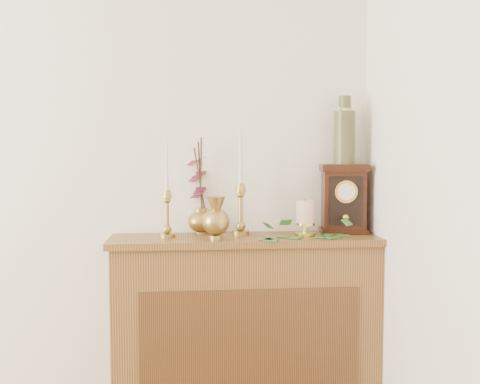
{
  "coord_description": "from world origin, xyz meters",
  "views": [
    {
      "loc": [
        1.13,
        -0.43,
        1.31
      ],
      "look_at": [
        1.37,
        2.05,
        1.14
      ],
      "focal_mm": 42.0,
      "sensor_mm": 36.0,
      "label": 1
    }
  ],
  "objects": [
    {
      "name": "console_shelf",
      "position": [
        1.4,
        2.1,
        0.44
      ],
      "size": [
        1.24,
        0.34,
        0.93
      ],
      "color": "brown",
      "rests_on": "ground"
    },
    {
      "name": "candlestick_left",
      "position": [
        1.04,
        2.1,
        1.07
      ],
      "size": [
        0.07,
        0.07,
        0.44
      ],
      "rotation": [
        0.0,
        0.0,
        0.0
      ],
      "color": "#A68F42",
      "rests_on": "console_shelf"
    },
    {
      "name": "candlestick_center",
      "position": [
        1.38,
        2.14,
        1.09
      ],
      "size": [
        0.08,
        0.08,
        0.49
      ],
      "rotation": [
        0.0,
        0.0,
        -0.13
      ],
      "color": "#A68F42",
      "rests_on": "console_shelf"
    },
    {
      "name": "bud_vase",
      "position": [
        1.26,
        2.0,
        1.02
      ],
      "size": [
        0.12,
        0.12,
        0.19
      ],
      "rotation": [
        0.0,
        0.0,
        -0.28
      ],
      "color": "#A68F42",
      "rests_on": "console_shelf"
    },
    {
      "name": "ginger_jar",
      "position": [
        1.19,
        2.24,
        1.13
      ],
      "size": [
        0.18,
        0.2,
        0.45
      ],
      "rotation": [
        0.0,
        0.0,
        -0.39
      ],
      "color": "#A68F42",
      "rests_on": "console_shelf"
    },
    {
      "name": "pillar_candle_left",
      "position": [
        1.68,
        2.09,
        1.01
      ],
      "size": [
        0.08,
        0.08,
        0.16
      ],
      "rotation": [
        0.0,
        0.0,
        -0.42
      ],
      "color": "gold",
      "rests_on": "console_shelf"
    },
    {
      "name": "pillar_candle_right",
      "position": [
        1.67,
        2.07,
        1.02
      ],
      "size": [
        0.09,
        0.09,
        0.17
      ],
      "rotation": [
        0.0,
        0.0,
        -0.12
      ],
      "color": "gold",
      "rests_on": "console_shelf"
    },
    {
      "name": "ivy_garland",
      "position": [
        1.72,
        2.03,
        0.94
      ],
      "size": [
        0.51,
        0.22,
        0.09
      ],
      "rotation": [
        0.0,
        0.0,
        -0.17
      ],
      "color": "#356A28",
      "rests_on": "console_shelf"
    },
    {
      "name": "mantel_clock",
      "position": [
        1.87,
        2.16,
        1.09
      ],
      "size": [
        0.23,
        0.18,
        0.33
      ],
      "rotation": [
        0.0,
        0.0,
        -0.12
      ],
      "color": "black",
      "rests_on": "console_shelf"
    },
    {
      "name": "ceramic_vase",
      "position": [
        1.87,
        2.17,
        1.4
      ],
      "size": [
        0.1,
        0.1,
        0.32
      ],
      "rotation": [
        0.0,
        0.0,
        -0.12
      ],
      "color": "#183023",
      "rests_on": "mantel_clock"
    }
  ]
}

